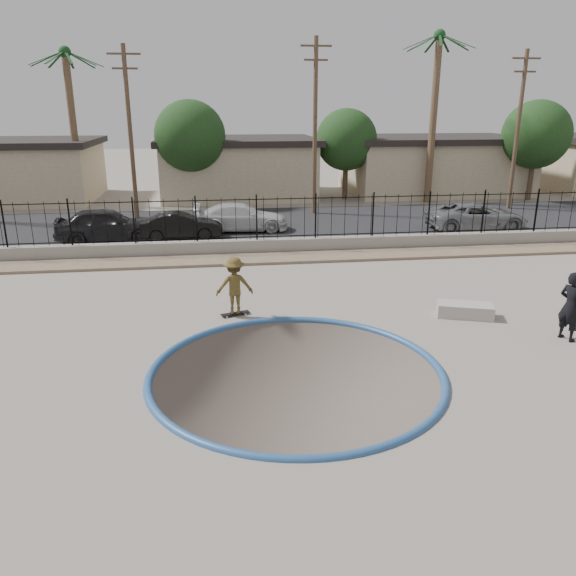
{
  "coord_description": "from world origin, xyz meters",
  "views": [
    {
      "loc": [
        -1.78,
        -12.81,
        6.02
      ],
      "look_at": [
        0.21,
        2.0,
        1.13
      ],
      "focal_mm": 35.0,
      "sensor_mm": 36.0,
      "label": 1
    }
  ],
  "objects_px": {
    "videographer": "(571,306)",
    "car_b": "(181,226)",
    "skateboard": "(235,313)",
    "car_c": "(241,217)",
    "skater": "(235,288)",
    "concrete_ledge": "(465,310)",
    "car_a": "(106,224)",
    "car_d": "(477,216)"
  },
  "relations": [
    {
      "from": "videographer",
      "to": "car_b",
      "type": "height_order",
      "value": "videographer"
    },
    {
      "from": "car_b",
      "to": "skateboard",
      "type": "bearing_deg",
      "value": -172.0
    },
    {
      "from": "car_c",
      "to": "car_d",
      "type": "xyz_separation_m",
      "value": [
        11.67,
        -1.38,
        0.02
      ]
    },
    {
      "from": "car_a",
      "to": "car_d",
      "type": "height_order",
      "value": "car_a"
    },
    {
      "from": "skateboard",
      "to": "car_c",
      "type": "relative_size",
      "value": 0.2
    },
    {
      "from": "car_a",
      "to": "car_b",
      "type": "distance_m",
      "value": 3.36
    },
    {
      "from": "skateboard",
      "to": "car_b",
      "type": "distance_m",
      "value": 10.62
    },
    {
      "from": "car_a",
      "to": "car_b",
      "type": "xyz_separation_m",
      "value": [
        3.36,
        0.0,
        -0.16
      ]
    },
    {
      "from": "car_d",
      "to": "skateboard",
      "type": "bearing_deg",
      "value": 131.05
    },
    {
      "from": "videographer",
      "to": "car_a",
      "type": "relative_size",
      "value": 0.42
    },
    {
      "from": "concrete_ledge",
      "to": "skateboard",
      "type": "bearing_deg",
      "value": 171.62
    },
    {
      "from": "car_a",
      "to": "car_c",
      "type": "height_order",
      "value": "car_a"
    },
    {
      "from": "skateboard",
      "to": "car_d",
      "type": "bearing_deg",
      "value": 22.52
    },
    {
      "from": "car_a",
      "to": "car_c",
      "type": "relative_size",
      "value": 0.98
    },
    {
      "from": "concrete_ledge",
      "to": "car_d",
      "type": "distance_m",
      "value": 12.77
    },
    {
      "from": "skateboard",
      "to": "car_a",
      "type": "relative_size",
      "value": 0.2
    },
    {
      "from": "videographer",
      "to": "car_b",
      "type": "xyz_separation_m",
      "value": [
        -10.82,
        13.39,
        -0.3
      ]
    },
    {
      "from": "concrete_ledge",
      "to": "car_c",
      "type": "distance_m",
      "value": 14.1
    },
    {
      "from": "concrete_ledge",
      "to": "car_a",
      "type": "height_order",
      "value": "car_a"
    },
    {
      "from": "concrete_ledge",
      "to": "videographer",
      "type": "bearing_deg",
      "value": -45.26
    },
    {
      "from": "videographer",
      "to": "concrete_ledge",
      "type": "relative_size",
      "value": 1.18
    },
    {
      "from": "skateboard",
      "to": "car_d",
      "type": "height_order",
      "value": "car_d"
    },
    {
      "from": "car_a",
      "to": "car_d",
      "type": "xyz_separation_m",
      "value": [
        17.93,
        0.0,
        -0.08
      ]
    },
    {
      "from": "concrete_ledge",
      "to": "car_c",
      "type": "relative_size",
      "value": 0.35
    },
    {
      "from": "car_d",
      "to": "skater",
      "type": "bearing_deg",
      "value": 131.05
    },
    {
      "from": "skater",
      "to": "skateboard",
      "type": "bearing_deg",
      "value": 176.62
    },
    {
      "from": "videographer",
      "to": "car_d",
      "type": "bearing_deg",
      "value": -36.51
    },
    {
      "from": "skateboard",
      "to": "car_b",
      "type": "bearing_deg",
      "value": 84.02
    },
    {
      "from": "skateboard",
      "to": "car_d",
      "type": "distance_m",
      "value": 16.29
    },
    {
      "from": "videographer",
      "to": "car_a",
      "type": "xyz_separation_m",
      "value": [
        -14.18,
        13.39,
        -0.14
      ]
    },
    {
      "from": "videographer",
      "to": "car_a",
      "type": "bearing_deg",
      "value": 25.8
    },
    {
      "from": "skater",
      "to": "car_b",
      "type": "bearing_deg",
      "value": -82.15
    },
    {
      "from": "car_c",
      "to": "concrete_ledge",
      "type": "bearing_deg",
      "value": -153.29
    },
    {
      "from": "car_a",
      "to": "car_d",
      "type": "distance_m",
      "value": 17.93
    },
    {
      "from": "car_c",
      "to": "car_d",
      "type": "distance_m",
      "value": 11.75
    },
    {
      "from": "skater",
      "to": "concrete_ledge",
      "type": "xyz_separation_m",
      "value": [
        6.78,
        -1.0,
        -0.65
      ]
    },
    {
      "from": "car_c",
      "to": "car_d",
      "type": "height_order",
      "value": "car_d"
    },
    {
      "from": "skateboard",
      "to": "concrete_ledge",
      "type": "bearing_deg",
      "value": -25.59
    },
    {
      "from": "skateboard",
      "to": "car_c",
      "type": "bearing_deg",
      "value": 68.71
    },
    {
      "from": "skater",
      "to": "skateboard",
      "type": "relative_size",
      "value": 1.89
    },
    {
      "from": "skater",
      "to": "car_a",
      "type": "relative_size",
      "value": 0.38
    },
    {
      "from": "car_a",
      "to": "skateboard",
      "type": "bearing_deg",
      "value": -157.89
    }
  ]
}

